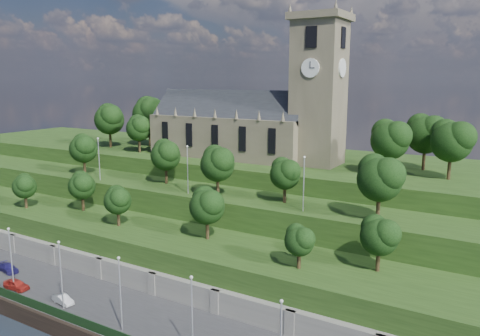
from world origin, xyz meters
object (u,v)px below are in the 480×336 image
Objects in this scene: church at (253,119)px; car_middle at (63,299)px; car_left at (16,285)px; car_right at (8,268)px.

car_middle is (-3.87, -42.65, -19.96)m from church.
car_middle is at bearing -90.01° from car_left.
car_right reaches higher than car_middle.
church is at bearing -16.39° from car_right.
church is 48.73m from car_right.
car_left is (-12.78, -43.13, -19.85)m from church.
car_left is at bearing -106.03° from car_right.
car_left is 7.12m from car_right.
car_left is 0.99× the size of car_right.
car_middle is at bearing -95.19° from church.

